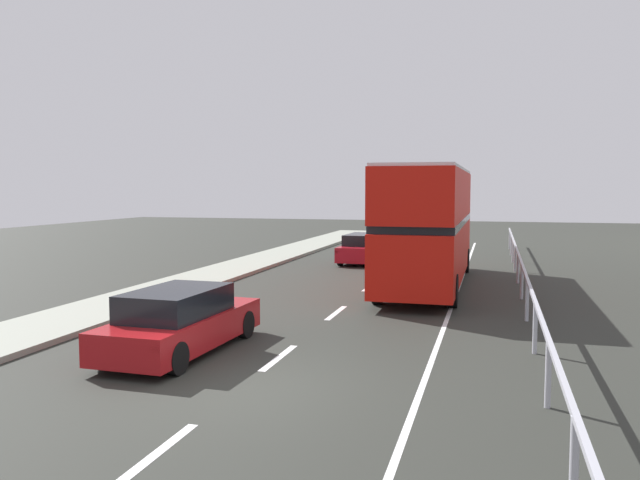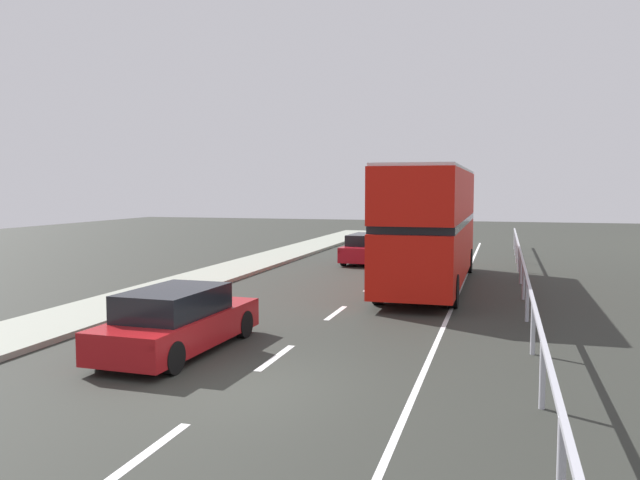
# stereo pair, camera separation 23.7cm
# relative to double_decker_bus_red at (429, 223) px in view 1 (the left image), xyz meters

# --- Properties ---
(ground_plane) EXTENTS (75.39, 120.00, 0.10)m
(ground_plane) POSITION_rel_double_decker_bus_red_xyz_m (-2.02, -12.74, -2.32)
(ground_plane) COLOR #292B26
(lane_paint_markings) EXTENTS (3.24, 46.00, 0.01)m
(lane_paint_markings) POSITION_rel_double_decker_bus_red_xyz_m (-0.02, -4.45, -2.27)
(lane_paint_markings) COLOR silver
(lane_paint_markings) RESTS_ON ground
(bridge_side_railing) EXTENTS (0.10, 42.00, 1.13)m
(bridge_side_railing) POSITION_rel_double_decker_bus_red_xyz_m (3.14, -3.74, -1.36)
(bridge_side_railing) COLOR #ABACB7
(bridge_side_railing) RESTS_ON ground
(double_decker_bus_red) EXTENTS (2.54, 11.26, 4.23)m
(double_decker_bus_red) POSITION_rel_double_decker_bus_red_xyz_m (0.00, 0.00, 0.00)
(double_decker_bus_red) COLOR red
(double_decker_bus_red) RESTS_ON ground
(hatchback_car_near) EXTENTS (1.90, 4.63, 1.40)m
(hatchback_car_near) POSITION_rel_double_decker_bus_red_xyz_m (-4.20, -10.87, -1.60)
(hatchback_car_near) COLOR maroon
(hatchback_car_near) RESTS_ON ground
(sedan_car_ahead) EXTENTS (1.94, 4.61, 1.37)m
(sedan_car_ahead) POSITION_rel_double_decker_bus_red_xyz_m (-3.65, 6.65, -1.61)
(sedan_car_ahead) COLOR maroon
(sedan_car_ahead) RESTS_ON ground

